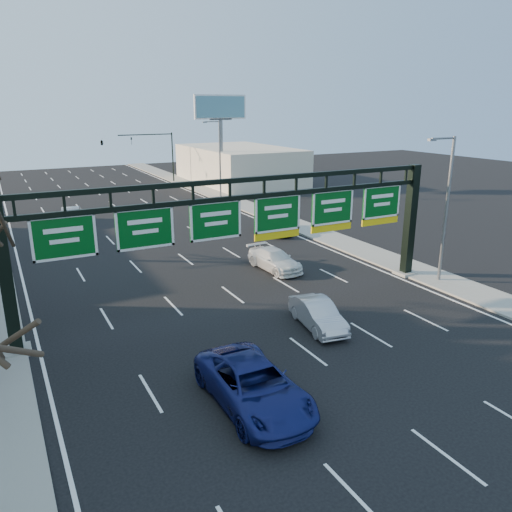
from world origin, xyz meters
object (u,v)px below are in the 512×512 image
car_silver_sedan (318,314)px  car_white_wagon (275,260)px  sign_gantry (250,225)px  car_blue_suv (254,385)px

car_silver_sedan → car_white_wagon: 9.42m
sign_gantry → car_white_wagon: size_ratio=5.18×
car_silver_sedan → car_white_wagon: bearing=82.1°
sign_gantry → car_white_wagon: sign_gantry is taller
sign_gantry → car_silver_sedan: 5.91m
sign_gantry → car_white_wagon: (4.40, 4.95, -3.94)m
car_blue_suv → car_silver_sedan: car_blue_suv is taller
car_silver_sedan → car_white_wagon: size_ratio=0.89×
sign_gantry → car_white_wagon: bearing=48.4°
car_silver_sedan → sign_gantry: bearing=121.4°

